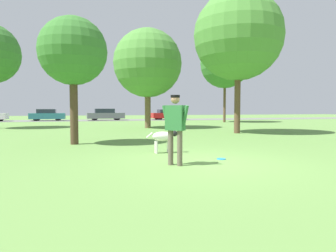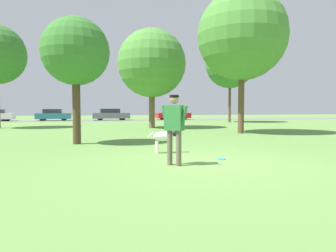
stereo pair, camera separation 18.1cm
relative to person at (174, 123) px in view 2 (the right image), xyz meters
name	(u,v)px [view 2 (the right image)]	position (x,y,z in m)	size (l,w,h in m)	color
ground_plane	(203,163)	(0.77, 0.11, -1.02)	(120.00, 120.00, 0.00)	#608C42
far_road_strip	(115,120)	(0.77, 30.84, -1.01)	(120.00, 6.00, 0.01)	slate
person	(174,123)	(0.00, 0.00, 0.00)	(0.58, 0.57, 1.71)	#665B4C
dog	(164,137)	(0.25, 2.06, -0.53)	(0.99, 0.30, 0.69)	silver
frisbee	(221,159)	(1.46, 0.50, -1.01)	(0.24, 0.24, 0.02)	#268CE5
tree_far_right	(230,63)	(11.98, 21.72, 5.08)	(5.12, 5.12, 8.66)	brown
tree_mid_center	(152,63)	(2.28, 14.35, 3.63)	(4.90, 4.90, 7.11)	brown
tree_near_left	(76,52)	(-2.51, 5.23, 2.54)	(2.61, 2.61, 4.89)	#4C3826
tree_near_right	(242,36)	(6.23, 8.41, 4.43)	(4.98, 4.98, 7.95)	brown
parked_car_teal	(53,115)	(-6.40, 30.95, -0.34)	(3.98, 1.87, 1.37)	teal
parked_car_grey	(111,115)	(0.30, 30.63, -0.32)	(4.58, 1.89, 1.42)	slate
parked_car_red	(173,115)	(8.34, 30.87, -0.36)	(4.48, 2.03, 1.33)	red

